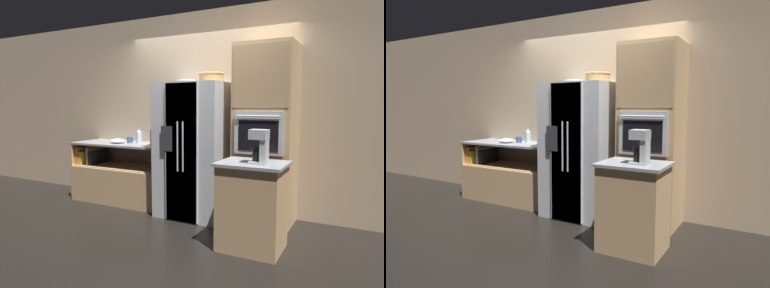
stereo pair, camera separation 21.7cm
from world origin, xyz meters
The scene contains 13 objects.
ground_plane centered at (0.00, 0.00, 0.00)m, with size 20.00×20.00×0.00m, color black.
wall_back centered at (0.00, 0.46, 1.40)m, with size 12.00×0.06×2.80m.
counter_left centered at (-1.30, 0.10, 0.33)m, with size 1.56×0.65×0.91m.
refrigerator centered at (0.00, 0.03, 0.89)m, with size 0.90×0.82×1.77m.
wall_oven centered at (0.93, 0.13, 1.11)m, with size 0.70×0.65×2.22m.
island_counter centered at (1.03, -0.70, 0.46)m, with size 0.68×0.57×0.91m.
wicker_basket centered at (0.19, 0.14, 1.85)m, with size 0.34×0.34×0.13m.
fruit_bowl centered at (-0.13, 0.07, 1.80)m, with size 0.28×0.28×0.06m.
bottle_tall centered at (-1.07, 0.24, 1.02)m, with size 0.08×0.08×0.23m.
bottle_short centered at (-0.71, 0.08, 1.04)m, with size 0.07×0.07×0.30m.
mug centered at (-1.18, 0.16, 0.96)m, with size 0.12×0.08×0.09m.
mixing_bowl centered at (-1.32, 0.04, 0.94)m, with size 0.22×0.22×0.07m.
coffee_maker centered at (1.13, -0.75, 1.09)m, with size 0.17×0.16×0.34m.
Camera 1 is at (2.07, -4.02, 1.49)m, focal length 32.00 mm.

